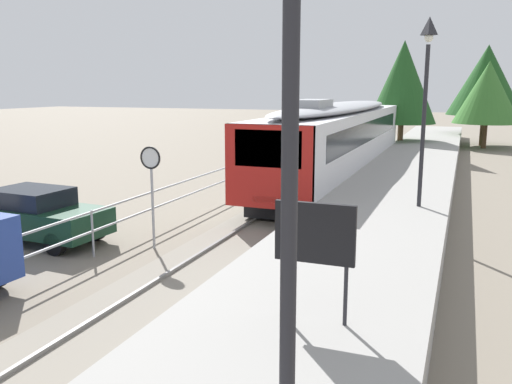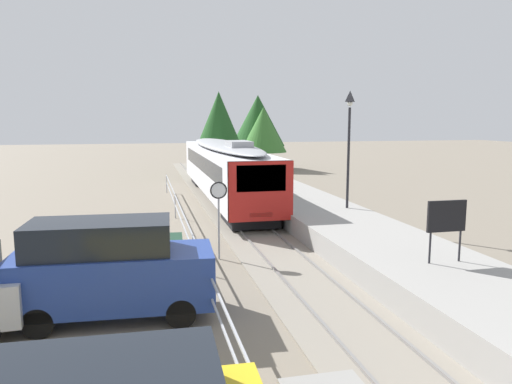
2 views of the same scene
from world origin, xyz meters
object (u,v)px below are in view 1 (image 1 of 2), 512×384
at_px(speed_limit_sign, 151,172).
at_px(platform_lamp_mid_platform, 426,77).
at_px(platform_lamp_near_end, 291,42).
at_px(commuter_train, 339,135).
at_px(platform_notice_board, 315,237).
at_px(parked_hatchback_dark_green, 38,215).

bearing_deg(speed_limit_sign, platform_lamp_mid_platform, 30.82).
bearing_deg(speed_limit_sign, platform_lamp_near_end, -52.57).
relative_size(commuter_train, speed_limit_sign, 7.04).
height_order(platform_notice_board, speed_limit_sign, speed_limit_sign).
bearing_deg(parked_hatchback_dark_green, platform_lamp_mid_platform, 24.44).
height_order(commuter_train, parked_hatchback_dark_green, commuter_train).
relative_size(speed_limit_sign, parked_hatchback_dark_green, 0.69).
xyz_separation_m(commuter_train, platform_notice_board, (3.53, -17.46, 0.04)).
height_order(commuter_train, platform_lamp_near_end, platform_lamp_near_end).
xyz_separation_m(platform_lamp_near_end, platform_notice_board, (-0.82, 3.82, -2.44)).
xyz_separation_m(platform_lamp_mid_platform, platform_notice_board, (-0.82, -8.75, -2.44)).
xyz_separation_m(platform_lamp_near_end, platform_lamp_mid_platform, (0.00, 12.57, 0.00)).
distance_m(platform_lamp_mid_platform, parked_hatchback_dark_green, 11.64).
height_order(platform_lamp_near_end, platform_notice_board, platform_lamp_near_end).
distance_m(platform_lamp_near_end, platform_notice_board, 4.61).
height_order(platform_lamp_near_end, parked_hatchback_dark_green, platform_lamp_near_end).
distance_m(platform_lamp_near_end, platform_lamp_mid_platform, 12.57).
distance_m(platform_lamp_mid_platform, speed_limit_sign, 8.09).
bearing_deg(platform_lamp_mid_platform, platform_lamp_near_end, -90.00).
xyz_separation_m(speed_limit_sign, parked_hatchback_dark_green, (-3.40, -0.61, -1.33)).
bearing_deg(speed_limit_sign, parked_hatchback_dark_green, -169.90).
bearing_deg(platform_lamp_near_end, speed_limit_sign, 127.43).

